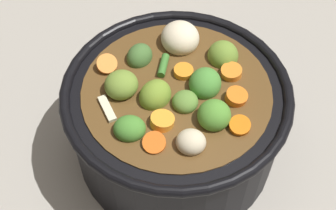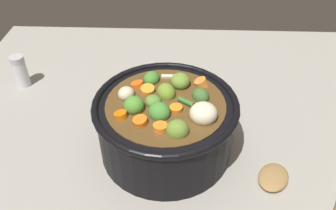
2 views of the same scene
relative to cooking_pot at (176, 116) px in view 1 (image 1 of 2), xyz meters
name	(u,v)px [view 1 (image 1 of 2)]	position (x,y,z in m)	size (l,w,h in m)	color
ground_plane	(175,145)	(0.00, 0.00, -0.07)	(1.10, 1.10, 0.00)	#9E998E
cooking_pot	(176,116)	(0.00, 0.00, 0.00)	(0.29, 0.29, 0.15)	black
wooden_spoon	(167,11)	(0.10, 0.26, -0.06)	(0.20, 0.21, 0.02)	#9C7644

